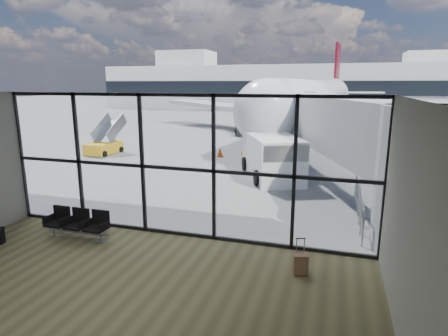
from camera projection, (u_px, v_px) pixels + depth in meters
The scene contains 21 objects.
ground at pixel (301, 120), 49.41m from camera, with size 220.00×220.00×0.00m, color slate.
lounge_shell at pixel (72, 200), 7.01m from camera, with size 12.02×8.01×4.51m.
glass_curtain_wall at pixel (177, 167), 11.58m from camera, with size 12.10×0.12×4.50m.
jet_bridge at pixel (342, 130), 16.68m from camera, with size 8.00×16.50×4.33m.
apron_railing at pixel (359, 198), 13.60m from camera, with size 0.06×5.46×1.11m.
far_terminal at pixel (310, 86), 69.15m from camera, with size 80.00×12.20×11.00m.
tree_0 at pixel (127, 84), 90.97m from camera, with size 4.95×4.95×7.12m.
tree_1 at pixel (149, 81), 89.14m from camera, with size 5.61×5.61×8.07m.
tree_2 at pixel (172, 79), 87.31m from camera, with size 6.27×6.27×9.03m.
tree_3 at pixel (196, 84), 85.89m from camera, with size 4.95×4.95×7.12m.
tree_4 at pixel (221, 81), 84.05m from camera, with size 5.61×5.61×8.07m.
tree_5 at pixel (247, 78), 82.22m from camera, with size 6.27×6.27×9.03m.
seating_row at pixel (78, 222), 11.75m from camera, with size 2.12×0.60×0.94m.
suitcase at pixel (300, 265), 9.47m from camera, with size 0.40×0.33×0.97m.
airliner at pixel (315, 101), 37.14m from camera, with size 33.82×39.29×10.13m.
service_van at pixel (272, 156), 19.19m from camera, with size 4.04×5.48×2.18m.
belt_loader at pixel (243, 129), 35.28m from camera, with size 2.28×3.88×1.70m.
mobile_stairs at pixel (104, 146), 25.94m from camera, with size 1.78×3.14×2.15m.
traffic_cone_a at pixel (244, 150), 25.73m from camera, with size 0.44×0.44×0.63m.
traffic_cone_b at pixel (220, 152), 24.88m from camera, with size 0.45×0.45×0.64m.
traffic_cone_c at pixel (341, 159), 22.97m from camera, with size 0.36×0.36×0.52m.
Camera 1 is at (4.67, -10.39, 4.78)m, focal length 30.00 mm.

